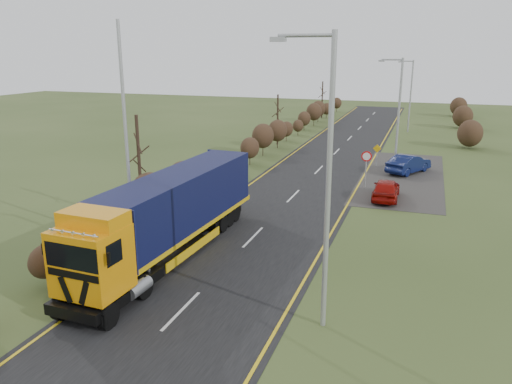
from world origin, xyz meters
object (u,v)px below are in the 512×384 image
object	(u,v)px
streetlight_near	(325,173)
speed_sign	(366,162)
lorry	(169,212)
car_red_hatchback	(386,189)
car_blue_sedan	(409,164)

from	to	relation	value
streetlight_near	speed_sign	distance (m)	19.33
lorry	streetlight_near	xyz separation A→B (m)	(7.81, -3.66, 3.28)
speed_sign	car_red_hatchback	bearing A→B (deg)	-56.38
lorry	streetlight_near	bearing A→B (deg)	-22.45
car_blue_sedan	speed_sign	world-z (taller)	speed_sign
car_red_hatchback	streetlight_near	distance (m)	17.21
car_blue_sedan	speed_sign	bearing A→B (deg)	92.55
lorry	car_blue_sedan	distance (m)	23.11
lorry	streetlight_near	size ratio (longest dim) A/B	1.42
lorry	car_blue_sedan	bearing A→B (deg)	67.90
car_red_hatchback	speed_sign	xyz separation A→B (m)	(-1.63, 2.46, 1.18)
lorry	streetlight_near	world-z (taller)	streetlight_near
lorry	car_blue_sedan	world-z (taller)	lorry
car_blue_sedan	streetlight_near	distance (m)	25.12
lorry	car_red_hatchback	distance (m)	15.55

